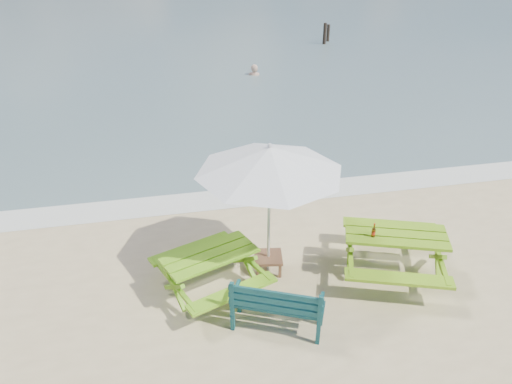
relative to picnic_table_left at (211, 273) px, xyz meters
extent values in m
cube|color=silver|center=(1.51, 3.11, -0.35)|extent=(22.00, 0.90, 0.01)
cube|color=#67A318|center=(0.00, 0.00, 0.36)|extent=(1.73, 1.26, 0.05)
cube|color=#67A318|center=(-0.27, 0.68, 0.07)|extent=(1.56, 0.83, 0.05)
cube|color=#67A318|center=(0.27, -0.68, 0.07)|extent=(1.56, 0.83, 0.05)
cube|color=#67A318|center=(0.00, 0.00, -0.03)|extent=(1.69, 1.36, 0.67)
cube|color=#71A118|center=(3.27, -0.17, 0.45)|extent=(1.93, 1.37, 0.05)
cube|color=#71A118|center=(3.55, 0.60, 0.12)|extent=(1.76, 0.88, 0.05)
cube|color=#71A118|center=(2.99, -0.95, 0.12)|extent=(1.76, 0.88, 0.05)
cube|color=#71A118|center=(3.27, -0.17, 0.01)|extent=(1.89, 1.49, 0.75)
cube|color=#0F3D40|center=(0.90, -1.10, 0.09)|extent=(1.48, 0.99, 0.04)
cube|color=#0F3D40|center=(0.81, -1.31, 0.34)|extent=(1.32, 0.64, 0.37)
cube|color=#0F3D40|center=(0.90, -1.10, -0.14)|extent=(1.42, 1.00, 0.45)
cube|color=brown|center=(1.08, 0.31, -0.06)|extent=(0.57, 0.57, 0.05)
cube|color=brown|center=(1.08, 0.31, -0.22)|extent=(0.50, 0.50, 0.28)
cylinder|color=silver|center=(1.08, 0.31, 0.84)|extent=(0.05, 0.05, 2.39)
cone|color=white|center=(1.08, 0.31, 1.88)|extent=(2.86, 2.86, 0.45)
cylinder|color=#995016|center=(2.82, -0.19, 0.56)|extent=(0.06, 0.06, 0.16)
cylinder|color=#995016|center=(2.82, -0.19, 0.70)|extent=(0.03, 0.03, 0.07)
cylinder|color=red|center=(2.82, -0.19, 0.56)|extent=(0.07, 0.07, 0.06)
imported|color=tan|center=(3.47, 13.24, -0.76)|extent=(0.72, 0.59, 1.69)
cylinder|color=black|center=(8.18, 18.19, 0.07)|extent=(0.17, 0.17, 1.26)
cylinder|color=black|center=(8.58, 18.79, -0.03)|extent=(0.15, 0.15, 1.06)
camera|label=1|loc=(-0.63, -6.83, 5.30)|focal=35.00mm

